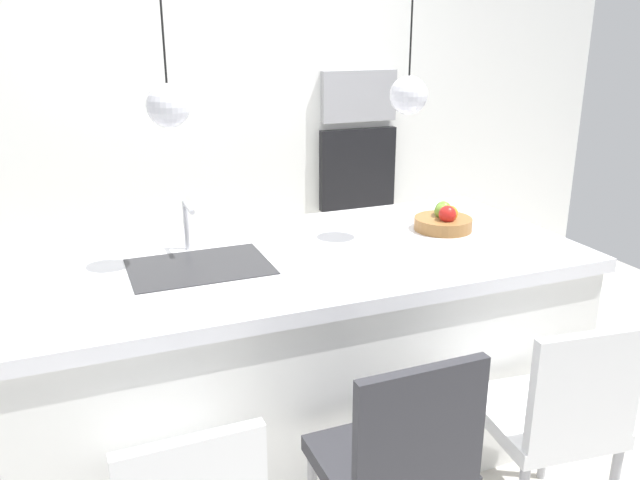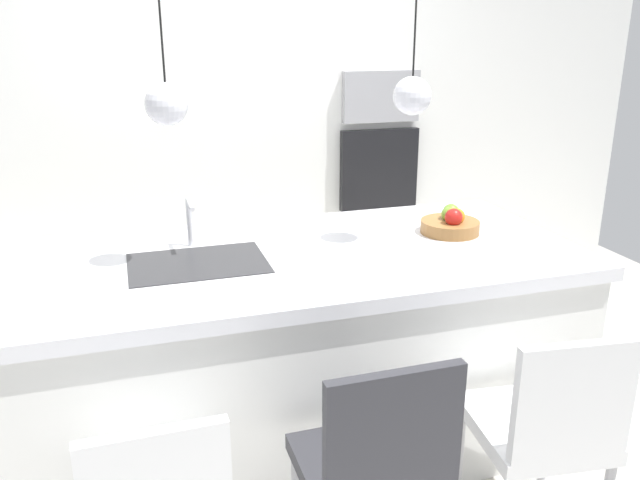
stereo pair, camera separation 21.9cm
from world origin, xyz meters
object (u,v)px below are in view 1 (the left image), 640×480
fruit_bowl (444,220)px  chair_far (554,414)px  chair_middle (398,459)px  microwave (358,96)px  oven (357,168)px

fruit_bowl → chair_far: (-0.11, -0.97, -0.45)m
chair_middle → chair_far: size_ratio=1.00×
chair_middle → chair_far: bearing=0.1°
microwave → chair_middle: 2.83m
oven → chair_middle: 2.71m
microwave → oven: 0.50m
microwave → chair_middle: bearing=-112.1°
fruit_bowl → microwave: size_ratio=0.51×
oven → chair_far: bearing=-98.4°
microwave → chair_far: microwave is taller
fruit_bowl → chair_far: fruit_bowl is taller
oven → chair_far: 2.54m
fruit_bowl → chair_far: bearing=-96.7°
oven → chair_far: (-0.37, -2.48, -0.39)m
microwave → chair_far: size_ratio=0.59×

